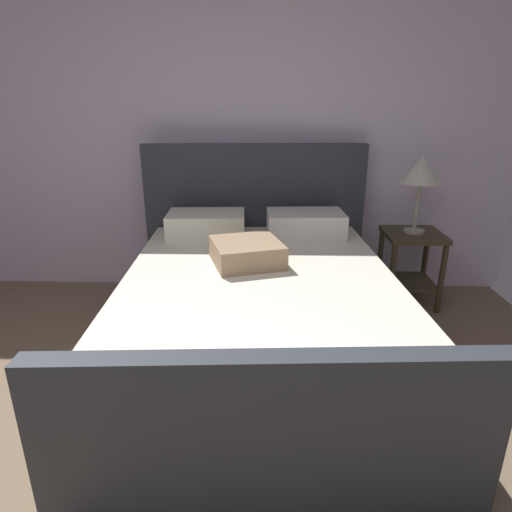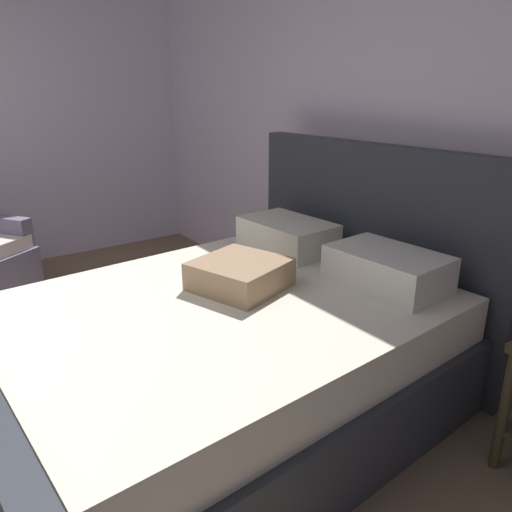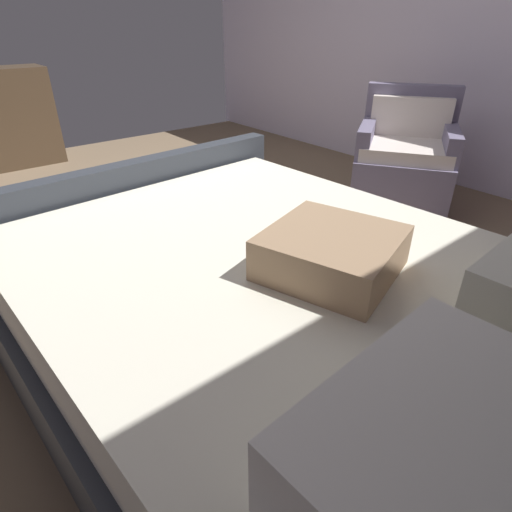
% 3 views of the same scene
% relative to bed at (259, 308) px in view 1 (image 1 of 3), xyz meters
% --- Properties ---
extents(wall_back, '(5.12, 0.12, 2.58)m').
position_rel_bed_xyz_m(wall_back, '(-0.45, 1.26, 0.94)').
color(wall_back, silver).
rests_on(wall_back, ground).
extents(bed, '(1.87, 2.33, 1.26)m').
position_rel_bed_xyz_m(bed, '(0.00, 0.00, 0.00)').
color(bed, '#30343B').
rests_on(bed, ground).
extents(nightstand_right, '(0.44, 0.44, 0.60)m').
position_rel_bed_xyz_m(nightstand_right, '(1.20, 0.87, 0.05)').
color(nightstand_right, '#3F3722').
rests_on(nightstand_right, ground).
extents(table_lamp_right, '(0.31, 0.31, 0.60)m').
position_rel_bed_xyz_m(table_lamp_right, '(1.20, 0.87, 0.72)').
color(table_lamp_right, '#B7B293').
rests_on(table_lamp_right, nightstand_right).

